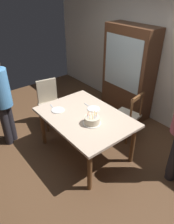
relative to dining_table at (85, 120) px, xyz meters
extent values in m
plane|color=brown|center=(0.00, 0.00, -0.67)|extent=(6.40, 6.40, 0.00)
cube|color=silver|center=(0.00, 1.85, 0.63)|extent=(6.40, 0.10, 2.60)
cube|color=beige|center=(0.00, 0.00, 0.06)|extent=(1.53, 1.10, 0.04)
cylinder|color=brown|center=(-0.67, -0.45, -0.31)|extent=(0.07, 0.07, 0.71)
cylinder|color=brown|center=(0.67, -0.45, -0.31)|extent=(0.07, 0.07, 0.71)
cylinder|color=brown|center=(-0.67, 0.45, -0.31)|extent=(0.07, 0.07, 0.71)
cylinder|color=brown|center=(0.67, 0.45, -0.31)|extent=(0.07, 0.07, 0.71)
cylinder|color=silver|center=(0.23, -0.05, 0.09)|extent=(0.28, 0.28, 0.01)
cylinder|color=beige|center=(0.23, -0.05, 0.15)|extent=(0.24, 0.24, 0.11)
cylinder|color=#4C7FE5|center=(0.29, -0.05, 0.23)|extent=(0.01, 0.01, 0.05)
sphere|color=#FFC64C|center=(0.29, -0.05, 0.26)|extent=(0.01, 0.01, 0.01)
cylinder|color=#D872CC|center=(0.28, -0.01, 0.23)|extent=(0.01, 0.01, 0.05)
sphere|color=#FFC64C|center=(0.28, -0.01, 0.26)|extent=(0.01, 0.01, 0.01)
cylinder|color=yellow|center=(0.25, 0.01, 0.23)|extent=(0.01, 0.01, 0.05)
sphere|color=#FFC64C|center=(0.25, 0.01, 0.26)|extent=(0.01, 0.01, 0.01)
cylinder|color=yellow|center=(0.21, 0.01, 0.23)|extent=(0.01, 0.01, 0.05)
sphere|color=#FFC64C|center=(0.21, 0.01, 0.26)|extent=(0.01, 0.01, 0.01)
cylinder|color=#F2994C|center=(0.18, -0.01, 0.23)|extent=(0.01, 0.01, 0.05)
sphere|color=#FFC64C|center=(0.18, -0.01, 0.26)|extent=(0.01, 0.01, 0.01)
cylinder|color=#E54C4C|center=(0.16, -0.05, 0.23)|extent=(0.01, 0.01, 0.05)
sphere|color=#FFC64C|center=(0.16, -0.05, 0.26)|extent=(0.01, 0.01, 0.01)
cylinder|color=#E54C4C|center=(0.18, -0.09, 0.23)|extent=(0.01, 0.01, 0.05)
sphere|color=#FFC64C|center=(0.18, -0.09, 0.26)|extent=(0.01, 0.01, 0.01)
cylinder|color=#4C7FE5|center=(0.21, -0.11, 0.23)|extent=(0.01, 0.01, 0.05)
sphere|color=#FFC64C|center=(0.21, -0.11, 0.26)|extent=(0.01, 0.01, 0.01)
cylinder|color=yellow|center=(0.25, -0.11, 0.23)|extent=(0.01, 0.01, 0.05)
sphere|color=#FFC64C|center=(0.25, -0.11, 0.26)|extent=(0.01, 0.01, 0.01)
cylinder|color=yellow|center=(0.28, -0.09, 0.23)|extent=(0.01, 0.01, 0.05)
sphere|color=#FFC64C|center=(0.28, -0.09, 0.26)|extent=(0.01, 0.01, 0.01)
cylinder|color=white|center=(-0.42, -0.25, 0.09)|extent=(0.22, 0.22, 0.01)
cylinder|color=white|center=(-0.08, 0.25, 0.09)|extent=(0.22, 0.22, 0.01)
cube|color=silver|center=(-0.58, -0.26, 0.09)|extent=(0.18, 0.05, 0.01)
cube|color=silver|center=(-0.24, 0.24, 0.09)|extent=(0.18, 0.02, 0.01)
cube|color=beige|center=(0.11, 0.87, -0.22)|extent=(0.51, 0.51, 0.05)
cylinder|color=brown|center=(-0.08, 1.01, -0.45)|extent=(0.04, 0.04, 0.42)
cylinder|color=brown|center=(-0.03, 0.67, -0.45)|extent=(0.04, 0.04, 0.42)
cylinder|color=brown|center=(0.25, 1.06, -0.45)|extent=(0.04, 0.04, 0.42)
cylinder|color=brown|center=(0.31, 0.73, -0.45)|extent=(0.04, 0.04, 0.42)
cylinder|color=brown|center=(0.28, 1.08, 0.03)|extent=(0.04, 0.04, 0.50)
cylinder|color=brown|center=(0.34, 0.72, 0.03)|extent=(0.04, 0.04, 0.50)
cube|color=brown|center=(0.31, 0.90, 0.25)|extent=(0.11, 0.40, 0.06)
cube|color=tan|center=(-1.07, -0.02, -0.22)|extent=(0.51, 0.51, 0.05)
cylinder|color=brown|center=(-0.93, -0.22, -0.45)|extent=(0.04, 0.04, 0.42)
cylinder|color=brown|center=(-0.87, 0.12, -0.45)|extent=(0.04, 0.04, 0.42)
cylinder|color=brown|center=(-1.26, -0.16, -0.45)|extent=(0.04, 0.04, 0.42)
cylinder|color=brown|center=(-1.20, 0.18, -0.45)|extent=(0.04, 0.04, 0.42)
cube|color=tan|center=(-1.26, 0.02, 0.03)|extent=(0.12, 0.40, 0.50)
cylinder|color=#262328|center=(-1.08, -0.96, -0.28)|extent=(0.14, 0.14, 0.78)
cylinder|color=#262328|center=(-1.15, -0.85, -0.28)|extent=(0.14, 0.14, 0.78)
cylinder|color=#4C8CC6|center=(-1.11, -0.90, 0.43)|extent=(0.32, 0.32, 0.65)
cube|color=#56331E|center=(-0.50, 1.56, 0.28)|extent=(1.10, 0.44, 1.90)
cube|color=silver|center=(-0.50, 1.34, 0.53)|extent=(0.94, 0.01, 1.04)
camera|label=1|loc=(2.26, -1.78, 1.95)|focal=34.25mm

